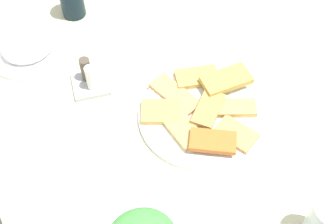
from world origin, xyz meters
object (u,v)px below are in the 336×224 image
object	(u,v)px
pide_platter	(201,112)
condiment_caddy	(90,79)
dining_table	(148,140)
paper_napkin	(133,44)
spoon	(127,46)
fork	(139,41)
drinking_glass	(323,222)
salad_plate_greens	(28,46)

from	to	relation	value
pide_platter	condiment_caddy	bearing A→B (deg)	41.23
dining_table	paper_napkin	bearing A→B (deg)	-20.41
spoon	condiment_caddy	distance (m)	0.16
dining_table	paper_napkin	distance (m)	0.27
condiment_caddy	spoon	bearing A→B (deg)	-63.03
pide_platter	spoon	size ratio (longest dim) A/B	1.87
fork	spoon	world-z (taller)	same
fork	spoon	xyz separation A→B (m)	(0.00, 0.04, 0.00)
dining_table	condiment_caddy	size ratio (longest dim) A/B	10.00
drinking_glass	pide_platter	bearing A→B (deg)	6.57
drinking_glass	paper_napkin	size ratio (longest dim) A/B	0.75
fork	spoon	distance (m)	0.04
pide_platter	salad_plate_greens	distance (m)	0.50
salad_plate_greens	spoon	world-z (taller)	salad_plate_greens
paper_napkin	fork	distance (m)	0.02
dining_table	salad_plate_greens	distance (m)	0.41
pide_platter	paper_napkin	size ratio (longest dim) A/B	2.01
pide_platter	salad_plate_greens	size ratio (longest dim) A/B	1.49
dining_table	salad_plate_greens	bearing A→B (deg)	24.87
fork	spoon	size ratio (longest dim) A/B	1.04
paper_napkin	salad_plate_greens	bearing A→B (deg)	65.19
paper_napkin	fork	size ratio (longest dim) A/B	0.90
dining_table	fork	size ratio (longest dim) A/B	6.34
spoon	paper_napkin	bearing A→B (deg)	-68.54
salad_plate_greens	fork	size ratio (longest dim) A/B	1.21
pide_platter	paper_napkin	xyz separation A→B (m)	(0.29, 0.03, -0.01)
spoon	dining_table	bearing A→B (deg)	-175.07
salad_plate_greens	spoon	xyz separation A→B (m)	(-0.12, -0.24, -0.02)
fork	pide_platter	bearing A→B (deg)	-159.00
paper_napkin	fork	xyz separation A→B (m)	(0.00, -0.02, 0.00)
pide_platter	condiment_caddy	xyz separation A→B (m)	(0.22, 0.19, 0.01)
salad_plate_greens	condiment_caddy	bearing A→B (deg)	-153.46
dining_table	drinking_glass	bearing A→B (deg)	-158.69
salad_plate_greens	condiment_caddy	distance (m)	0.21
condiment_caddy	fork	bearing A→B (deg)	-67.93
salad_plate_greens	paper_napkin	distance (m)	0.28
drinking_glass	condiment_caddy	distance (m)	0.63
drinking_glass	paper_napkin	world-z (taller)	drinking_glass
drinking_glass	fork	xyz separation A→B (m)	(0.66, 0.06, -0.05)
pide_platter	paper_napkin	distance (m)	0.29
salad_plate_greens	drinking_glass	distance (m)	0.84
spoon	drinking_glass	bearing A→B (deg)	-150.54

